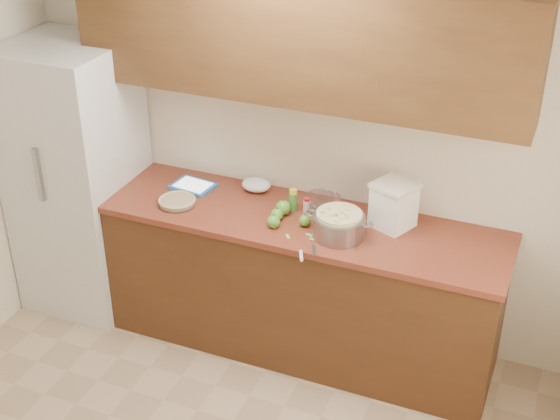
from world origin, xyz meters
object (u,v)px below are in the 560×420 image
at_px(colander, 339,225).
at_px(flour_canister, 394,205).
at_px(tablet, 193,186).
at_px(pie, 177,201).

height_order(colander, flour_canister, flour_canister).
relative_size(colander, tablet, 1.41).
xyz_separation_m(flour_canister, tablet, (-1.29, -0.01, -0.13)).
xyz_separation_m(pie, tablet, (-0.02, 0.23, -0.01)).
distance_m(colander, tablet, 1.06).
bearing_deg(pie, flour_canister, 11.05).
bearing_deg(colander, pie, -178.55).
distance_m(flour_canister, tablet, 1.29).
distance_m(pie, tablet, 0.24).
distance_m(pie, colander, 1.02).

